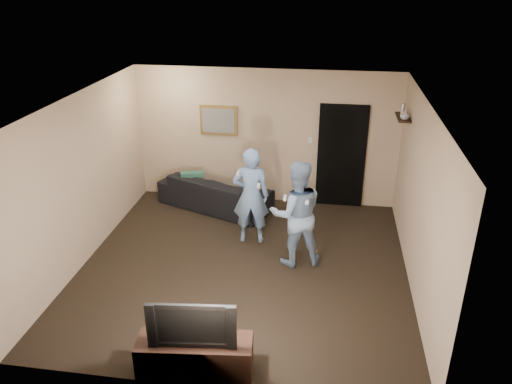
% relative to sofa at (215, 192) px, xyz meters
% --- Properties ---
extents(ground, '(5.00, 5.00, 0.00)m').
position_rel_sofa_xyz_m(ground, '(0.91, -2.01, -0.32)').
color(ground, black).
rests_on(ground, ground).
extents(ceiling, '(5.00, 5.00, 0.04)m').
position_rel_sofa_xyz_m(ceiling, '(0.91, -2.01, 2.28)').
color(ceiling, silver).
rests_on(ceiling, wall_back).
extents(wall_back, '(5.00, 0.04, 2.60)m').
position_rel_sofa_xyz_m(wall_back, '(0.91, 0.49, 0.98)').
color(wall_back, tan).
rests_on(wall_back, ground).
extents(wall_front, '(5.00, 0.04, 2.60)m').
position_rel_sofa_xyz_m(wall_front, '(0.91, -4.51, 0.98)').
color(wall_front, tan).
rests_on(wall_front, ground).
extents(wall_left, '(0.04, 5.00, 2.60)m').
position_rel_sofa_xyz_m(wall_left, '(-1.59, -2.01, 0.98)').
color(wall_left, tan).
rests_on(wall_left, ground).
extents(wall_right, '(0.04, 5.00, 2.60)m').
position_rel_sofa_xyz_m(wall_right, '(3.41, -2.01, 0.98)').
color(wall_right, tan).
rests_on(wall_right, ground).
extents(sofa, '(2.33, 1.59, 0.63)m').
position_rel_sofa_xyz_m(sofa, '(0.00, 0.00, 0.00)').
color(sofa, black).
rests_on(sofa, ground).
extents(throw_pillow, '(0.45, 0.24, 0.43)m').
position_rel_sofa_xyz_m(throw_pillow, '(-0.43, 0.00, 0.16)').
color(throw_pillow, '#1A4E3F').
rests_on(throw_pillow, sofa).
extents(painting_frame, '(0.72, 0.05, 0.57)m').
position_rel_sofa_xyz_m(painting_frame, '(0.01, 0.47, 1.28)').
color(painting_frame, olive).
rests_on(painting_frame, wall_back).
extents(painting_canvas, '(0.62, 0.01, 0.47)m').
position_rel_sofa_xyz_m(painting_canvas, '(0.01, 0.44, 1.28)').
color(painting_canvas, slate).
rests_on(painting_canvas, painting_frame).
extents(doorway, '(0.90, 0.06, 2.00)m').
position_rel_sofa_xyz_m(doorway, '(2.36, 0.46, 0.68)').
color(doorway, black).
rests_on(doorway, ground).
extents(light_switch, '(0.08, 0.02, 0.12)m').
position_rel_sofa_xyz_m(light_switch, '(1.76, 0.47, 0.98)').
color(light_switch, silver).
rests_on(light_switch, wall_back).
extents(wall_shelf, '(0.20, 0.60, 0.03)m').
position_rel_sofa_xyz_m(wall_shelf, '(3.30, -0.21, 1.67)').
color(wall_shelf, black).
rests_on(wall_shelf, wall_right).
extents(shelf_vase, '(0.16, 0.16, 0.16)m').
position_rel_sofa_xyz_m(shelf_vase, '(3.30, -0.37, 1.77)').
color(shelf_vase, '#B6B6BB').
rests_on(shelf_vase, wall_shelf).
extents(shelf_figurine, '(0.06, 0.06, 0.18)m').
position_rel_sofa_xyz_m(shelf_figurine, '(3.30, -0.06, 1.78)').
color(shelf_figurine, '#BBBBBF').
rests_on(shelf_figurine, wall_shelf).
extents(tv_console, '(1.33, 0.55, 0.46)m').
position_rel_sofa_xyz_m(tv_console, '(0.75, -4.31, -0.07)').
color(tv_console, black).
rests_on(tv_console, ground).
extents(television, '(0.98, 0.23, 0.56)m').
position_rel_sofa_xyz_m(television, '(0.75, -4.31, 0.45)').
color(television, black).
rests_on(television, tv_console).
extents(wii_player_left, '(0.63, 0.51, 1.66)m').
position_rel_sofa_xyz_m(wii_player_left, '(0.89, -1.18, 0.51)').
color(wii_player_left, '#7094C3').
rests_on(wii_player_left, ground).
extents(wii_player_right, '(0.96, 0.83, 1.70)m').
position_rel_sofa_xyz_m(wii_player_right, '(1.68, -1.75, 0.53)').
color(wii_player_right, '#7F9AB9').
rests_on(wii_player_right, ground).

